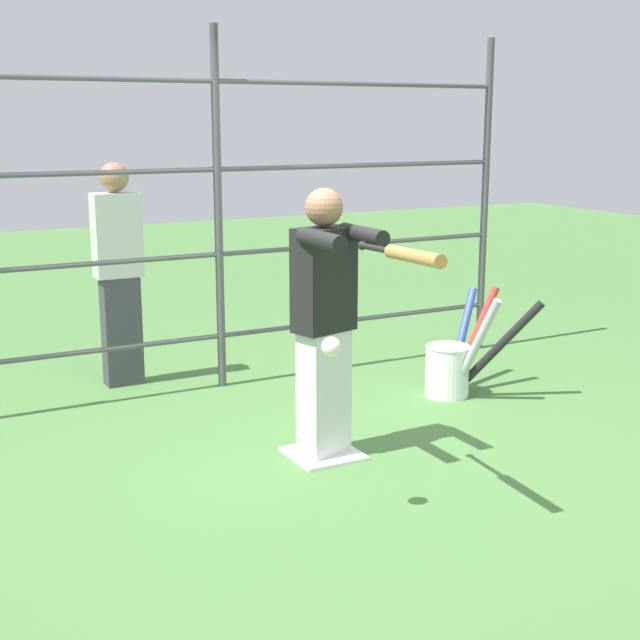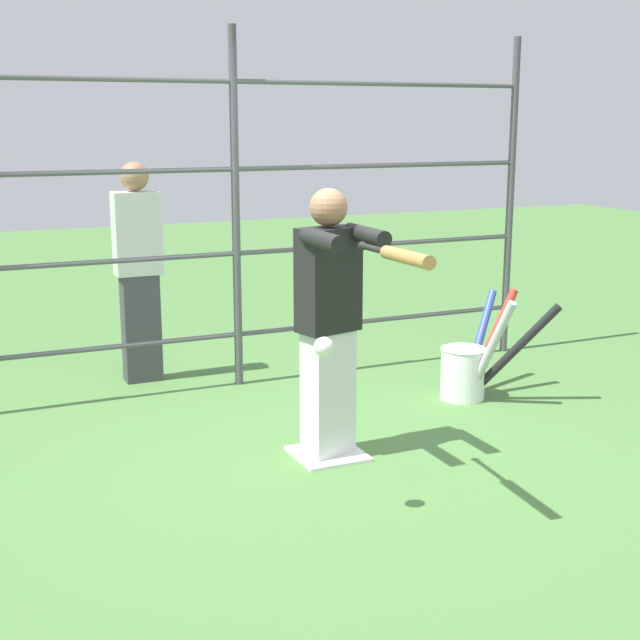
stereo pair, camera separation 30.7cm
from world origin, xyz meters
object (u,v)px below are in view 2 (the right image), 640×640
at_px(batter, 329,316).
at_px(bat_bucket, 470,366).
at_px(bystander_behind_fence, 139,269).
at_px(baseball_bat_swinging, 400,256).
at_px(softball_in_flight, 324,347).

xyz_separation_m(batter, bat_bucket, (-1.38, -0.61, -0.62)).
bearing_deg(bystander_behind_fence, bat_bucket, 145.28).
distance_m(baseball_bat_swinging, bystander_behind_fence, 3.02).
relative_size(softball_in_flight, bat_bucket, 0.12).
distance_m(softball_in_flight, bystander_behind_fence, 2.81).
bearing_deg(softball_in_flight, baseball_bat_swinging, 159.04).
bearing_deg(bat_bucket, bystander_behind_fence, -34.72).
distance_m(batter, bat_bucket, 1.63).
bearing_deg(bystander_behind_fence, softball_in_flight, 94.95).
bearing_deg(baseball_bat_swinging, bystander_behind_fence, -78.90).
height_order(batter, bystander_behind_fence, bystander_behind_fence).
xyz_separation_m(softball_in_flight, bystander_behind_fence, (0.24, -2.80, -0.04)).
relative_size(batter, bat_bucket, 2.03).
relative_size(batter, baseball_bat_swinging, 1.82).
xyz_separation_m(baseball_bat_swinging, bystander_behind_fence, (0.57, -2.92, -0.47)).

